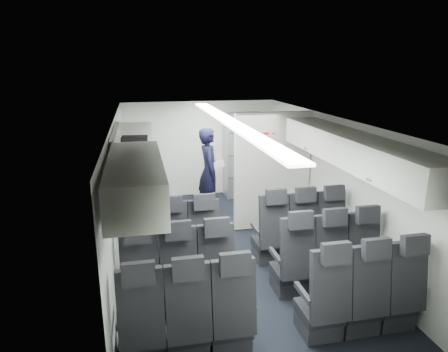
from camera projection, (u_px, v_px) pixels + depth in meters
name	position (u px, v px, depth m)	size (l,w,h in m)	color
cabin_shell	(229.00, 184.00, 6.26)	(3.41, 6.01, 2.16)	black
seat_row_front	(237.00, 241.00, 5.95)	(3.33, 0.56, 1.24)	black
seat_row_mid	(254.00, 270.00, 5.10)	(3.33, 0.56, 1.24)	black
seat_row_rear	(278.00, 311.00, 4.26)	(3.33, 0.56, 1.24)	black
overhead_bin_left_rear	(136.00, 180.00, 3.89)	(0.53, 1.80, 0.40)	silver
overhead_bin_left_front_open	(133.00, 154.00, 5.56)	(0.64, 1.70, 0.72)	#9E9E93
overhead_bin_right_rear	(391.00, 165.00, 4.46)	(0.53, 1.80, 0.40)	silver
overhead_bin_right_front	(322.00, 137.00, 6.10)	(0.53, 1.70, 0.40)	silver
bulkhead_partition	(272.00, 171.00, 7.22)	(1.40, 0.15, 2.13)	silver
galley_unit	(243.00, 155.00, 9.05)	(0.85, 0.52, 1.90)	#939399
boarding_door	(125.00, 175.00, 7.43)	(0.12, 1.27, 1.86)	silver
flight_attendant	(209.00, 171.00, 7.96)	(0.64, 0.42, 1.75)	black
carry_on_bag	(135.00, 144.00, 5.77)	(0.37, 0.26, 0.22)	black
papers	(219.00, 164.00, 7.91)	(0.21, 0.02, 0.15)	white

